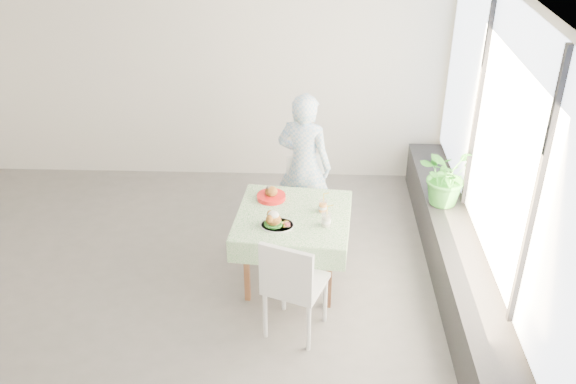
{
  "coord_description": "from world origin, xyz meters",
  "views": [
    {
      "loc": [
        1.38,
        -4.8,
        3.88
      ],
      "look_at": [
        1.18,
        0.35,
        0.95
      ],
      "focal_mm": 40.0,
      "sensor_mm": 36.0,
      "label": 1
    }
  ],
  "objects_px": {
    "diner": "(304,166)",
    "main_dish": "(275,221)",
    "chair_near": "(295,302)",
    "chair_far": "(308,214)",
    "cafe_table": "(293,239)",
    "juice_cup_orange": "(323,207)",
    "potted_plant": "(446,175)"
  },
  "relations": [
    {
      "from": "chair_far",
      "to": "juice_cup_orange",
      "type": "height_order",
      "value": "juice_cup_orange"
    },
    {
      "from": "main_dish",
      "to": "juice_cup_orange",
      "type": "xyz_separation_m",
      "value": [
        0.43,
        0.27,
        0.0
      ]
    },
    {
      "from": "chair_far",
      "to": "juice_cup_orange",
      "type": "xyz_separation_m",
      "value": [
        0.14,
        -0.71,
        0.52
      ]
    },
    {
      "from": "main_dish",
      "to": "chair_far",
      "type": "bearing_deg",
      "value": 73.35
    },
    {
      "from": "cafe_table",
      "to": "juice_cup_orange",
      "type": "distance_m",
      "value": 0.44
    },
    {
      "from": "chair_near",
      "to": "diner",
      "type": "relative_size",
      "value": 0.62
    },
    {
      "from": "chair_far",
      "to": "potted_plant",
      "type": "distance_m",
      "value": 1.5
    },
    {
      "from": "chair_far",
      "to": "chair_near",
      "type": "height_order",
      "value": "chair_near"
    },
    {
      "from": "cafe_table",
      "to": "chair_near",
      "type": "xyz_separation_m",
      "value": [
        0.04,
        -0.75,
        -0.15
      ]
    },
    {
      "from": "main_dish",
      "to": "potted_plant",
      "type": "relative_size",
      "value": 0.47
    },
    {
      "from": "diner",
      "to": "potted_plant",
      "type": "bearing_deg",
      "value": -167.43
    },
    {
      "from": "chair_far",
      "to": "chair_near",
      "type": "relative_size",
      "value": 0.89
    },
    {
      "from": "cafe_table",
      "to": "juice_cup_orange",
      "type": "height_order",
      "value": "juice_cup_orange"
    },
    {
      "from": "chair_near",
      "to": "main_dish",
      "type": "height_order",
      "value": "chair_near"
    },
    {
      "from": "diner",
      "to": "main_dish",
      "type": "xyz_separation_m",
      "value": [
        -0.24,
        -1.08,
        -0.01
      ]
    },
    {
      "from": "chair_near",
      "to": "juice_cup_orange",
      "type": "distance_m",
      "value": 0.97
    },
    {
      "from": "cafe_table",
      "to": "main_dish",
      "type": "xyz_separation_m",
      "value": [
        -0.15,
        -0.21,
        0.33
      ]
    },
    {
      "from": "main_dish",
      "to": "cafe_table",
      "type": "bearing_deg",
      "value": 53.7
    },
    {
      "from": "cafe_table",
      "to": "main_dish",
      "type": "distance_m",
      "value": 0.42
    },
    {
      "from": "cafe_table",
      "to": "chair_far",
      "type": "height_order",
      "value": "chair_far"
    },
    {
      "from": "diner",
      "to": "main_dish",
      "type": "height_order",
      "value": "diner"
    },
    {
      "from": "cafe_table",
      "to": "chair_near",
      "type": "distance_m",
      "value": 0.76
    },
    {
      "from": "main_dish",
      "to": "juice_cup_orange",
      "type": "height_order",
      "value": "juice_cup_orange"
    },
    {
      "from": "chair_near",
      "to": "juice_cup_orange",
      "type": "xyz_separation_m",
      "value": [
        0.24,
        0.81,
        0.49
      ]
    },
    {
      "from": "cafe_table",
      "to": "potted_plant",
      "type": "height_order",
      "value": "potted_plant"
    },
    {
      "from": "diner",
      "to": "potted_plant",
      "type": "xyz_separation_m",
      "value": [
        1.45,
        -0.17,
        0.02
      ]
    },
    {
      "from": "chair_far",
      "to": "main_dish",
      "type": "bearing_deg",
      "value": -106.65
    },
    {
      "from": "juice_cup_orange",
      "to": "chair_far",
      "type": "bearing_deg",
      "value": 100.85
    },
    {
      "from": "chair_far",
      "to": "juice_cup_orange",
      "type": "relative_size",
      "value": 3.71
    },
    {
      "from": "juice_cup_orange",
      "to": "potted_plant",
      "type": "relative_size",
      "value": 0.37
    },
    {
      "from": "chair_near",
      "to": "main_dish",
      "type": "relative_size",
      "value": 3.27
    },
    {
      "from": "cafe_table",
      "to": "chair_near",
      "type": "relative_size",
      "value": 1.14
    }
  ]
}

